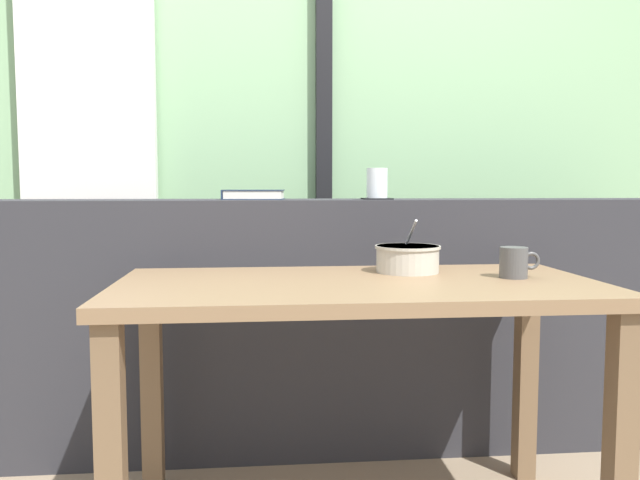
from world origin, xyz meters
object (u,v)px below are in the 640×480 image
Objects in this scene: breakfast_table at (358,319)px; juice_glass at (377,184)px; coaster_square at (377,199)px; closed_book at (253,195)px; soup_bowl at (408,259)px; ceramic_mug at (514,262)px.

breakfast_table is 12.26× the size of juice_glass.
breakfast_table is at bearing -105.55° from juice_glass.
coaster_square is 0.43m from closed_book.
juice_glass is at bearing 74.45° from breakfast_table.
coaster_square is 0.52× the size of soup_bowl.
closed_book reaches higher than breakfast_table.
juice_glass is at bearing 0.00° from coaster_square.
juice_glass is (0.00, 0.00, 0.05)m from coaster_square.
ceramic_mug is (0.72, -0.57, -0.18)m from closed_book.
closed_book is at bearing 115.29° from breakfast_table.
juice_glass is 0.92× the size of ceramic_mug.
juice_glass reaches higher than breakfast_table.
breakfast_table is 0.67m from juice_glass.
breakfast_table is at bearing -105.55° from coaster_square.
ceramic_mug is (0.27, -0.14, 0.00)m from soup_bowl.
coaster_square is 0.05m from juice_glass.
closed_book is (-0.28, 0.59, 0.33)m from breakfast_table.
coaster_square is at bearing 74.45° from breakfast_table.
closed_book reaches higher than coaster_square.
breakfast_table is 0.46m from ceramic_mug.
soup_bowl is (0.17, 0.16, 0.14)m from breakfast_table.
breakfast_table is 0.27m from soup_bowl.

